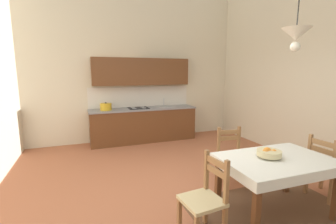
{
  "coord_description": "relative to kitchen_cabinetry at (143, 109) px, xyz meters",
  "views": [
    {
      "loc": [
        -1.48,
        -3.06,
        1.82
      ],
      "look_at": [
        0.11,
        1.14,
        1.07
      ],
      "focal_mm": 25.03,
      "sensor_mm": 36.0,
      "label": 1
    }
  ],
  "objects": [
    {
      "name": "dining_chair_kitchen_side",
      "position": [
        0.72,
        -2.96,
        -0.41
      ],
      "size": [
        0.48,
        0.48,
        0.93
      ],
      "color": "#D1BC89",
      "rests_on": "ground_plane"
    },
    {
      "name": "area_rug",
      "position": [
        0.74,
        -3.96,
        -0.85
      ],
      "size": [
        2.1,
        1.6,
        0.01
      ],
      "primitive_type": "cube",
      "color": "brown",
      "rests_on": "ground_plane"
    },
    {
      "name": "dining_table",
      "position": [
        0.74,
        -3.86,
        -0.23
      ],
      "size": [
        1.42,
        0.97,
        0.75
      ],
      "color": "brown",
      "rests_on": "ground_plane"
    },
    {
      "name": "pendant_lamp",
      "position": [
        0.77,
        -3.96,
        1.39
      ],
      "size": [
        0.32,
        0.32,
        0.81
      ],
      "color": "black"
    },
    {
      "name": "wall_right",
      "position": [
        2.79,
        -2.96,
        1.28
      ],
      "size": [
        0.12,
        7.07,
        4.26
      ],
      "primitive_type": "cube",
      "color": "beige",
      "rests_on": "ground_plane"
    },
    {
      "name": "ground_plane",
      "position": [
        -0.08,
        -2.96,
        -0.91
      ],
      "size": [
        6.21,
        7.07,
        0.1
      ],
      "primitive_type": "cube",
      "color": "#A86042"
    },
    {
      "name": "kitchen_cabinetry",
      "position": [
        0.0,
        0.0,
        0.0
      ],
      "size": [
        2.8,
        0.63,
        2.2
      ],
      "color": "brown",
      "rests_on": "ground_plane"
    },
    {
      "name": "dining_chair_window_side",
      "position": [
        1.75,
        -3.81,
        -0.41
      ],
      "size": [
        0.44,
        0.44,
        0.93
      ],
      "color": "#D1BC89",
      "rests_on": "ground_plane"
    },
    {
      "name": "wall_back",
      "position": [
        -0.08,
        0.33,
        1.28
      ],
      "size": [
        6.21,
        0.12,
        4.26
      ],
      "primitive_type": "cube",
      "color": "beige",
      "rests_on": "ground_plane"
    },
    {
      "name": "dining_chair_tv_side",
      "position": [
        -0.32,
        -3.92,
        -0.41
      ],
      "size": [
        0.46,
        0.46,
        0.93
      ],
      "color": "#D1BC89",
      "rests_on": "ground_plane"
    },
    {
      "name": "fruit_bowl",
      "position": [
        0.66,
        -3.8,
        -0.04
      ],
      "size": [
        0.3,
        0.3,
        0.12
      ],
      "color": "beige",
      "rests_on": "dining_table"
    }
  ]
}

